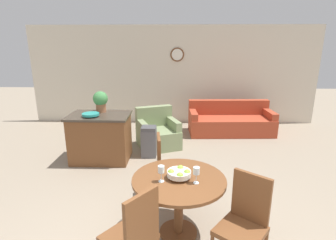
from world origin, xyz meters
The scene contains 14 objects.
wall_back centered at (0.00, 5.62, 1.35)m, with size 8.00×0.09×2.70m.
dining_table centered at (0.14, 0.85, 0.57)m, with size 1.06×1.06×0.73m.
dining_chair_near_left centered at (-0.27, 0.21, 0.52)m, with size 0.59×0.59×0.97m.
dining_chair_near_right centered at (0.78, 0.44, 0.52)m, with size 0.59×0.59×0.97m.
dining_chair_far_side centered at (-0.03, 1.60, 0.52)m, with size 0.46×0.46×0.97m.
fruit_bowl centered at (0.14, 0.85, 0.79)m, with size 0.27×0.27×0.11m.
wine_glass_left centered at (-0.05, 0.77, 0.87)m, with size 0.07×0.07×0.19m.
wine_glass_right centered at (0.32, 0.75, 0.87)m, with size 0.07×0.07×0.19m.
kitchen_island centered at (-1.35, 2.92, 0.46)m, with size 1.13×0.78×0.91m.
teal_bowl centered at (-1.45, 2.77, 0.95)m, with size 0.31×0.31×0.07m.
potted_plant centered at (-1.36, 3.14, 1.14)m, with size 0.28×0.28×0.40m.
trash_bin centered at (-0.44, 3.13, 0.31)m, with size 0.30×0.29×0.62m.
couch centered at (1.48, 4.67, 0.28)m, with size 2.11×0.96×0.80m.
armchair centered at (-0.30, 3.68, 0.29)m, with size 1.06×1.05×0.85m.
Camera 1 is at (0.10, -1.78, 2.16)m, focal length 28.00 mm.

